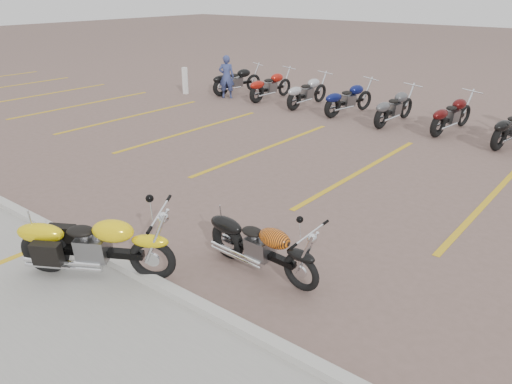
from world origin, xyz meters
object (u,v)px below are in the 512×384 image
Objects in this scene: person_a at (227,77)px; bollard at (185,81)px; yellow_cruiser at (94,247)px; flame_cruiser at (261,247)px.

bollard is (-1.75, -0.43, -0.28)m from person_a.
yellow_cruiser reaches higher than flame_cruiser.
flame_cruiser is 1.27× the size of person_a.
bollard reaches higher than flame_cruiser.
yellow_cruiser is at bearing 90.03° from person_a.
flame_cruiser is at bearing 11.03° from yellow_cruiser.
person_a is at bearing 13.79° from bollard.
person_a is at bearing 136.62° from flame_cruiser.
bollard is at bearing 143.38° from flame_cruiser.
yellow_cruiser is 1.32× the size of person_a.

